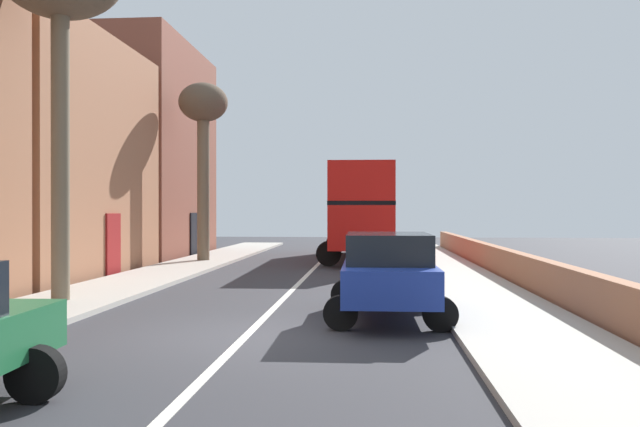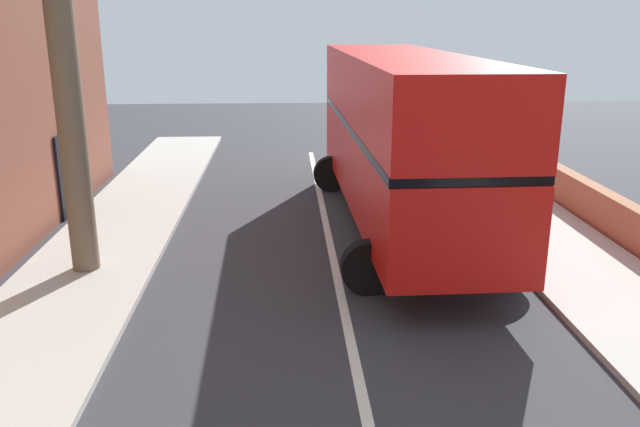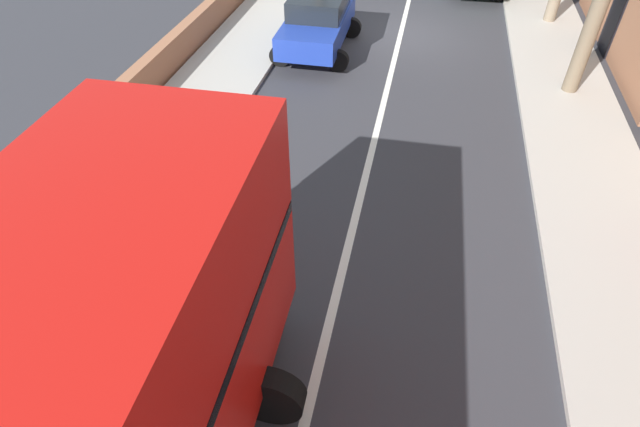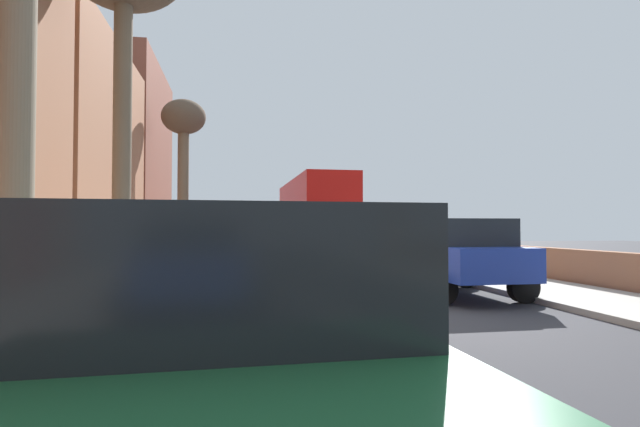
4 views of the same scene
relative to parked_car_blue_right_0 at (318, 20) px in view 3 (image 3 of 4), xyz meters
The scene contains 6 objects.
ground_plane 3.24m from the parked_car_blue_right_0, 143.98° to the right, with size 84.00×84.00×0.00m, color #333338.
road_centre_line 3.24m from the parked_car_blue_right_0, 143.98° to the right, with size 0.16×54.00×0.01m, color silver.
sidewalk_left 7.68m from the parked_car_blue_right_0, 166.20° to the right, with size 2.60×60.00×0.12m, color #B2ADA3.
sidewalk_right 3.15m from the parked_car_blue_right_0, 37.16° to the right, with size 2.60×60.00×0.12m, color #B2ADA3.
boundary_wall_right 4.38m from the parked_car_blue_right_0, 24.72° to the right, with size 0.36×54.00×0.97m, color #9E6647.
parked_car_blue_right_0 is the anchor object (origin of this frame).
Camera 3 is at (-0.91, 17.11, 6.89)m, focal length 28.10 mm.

